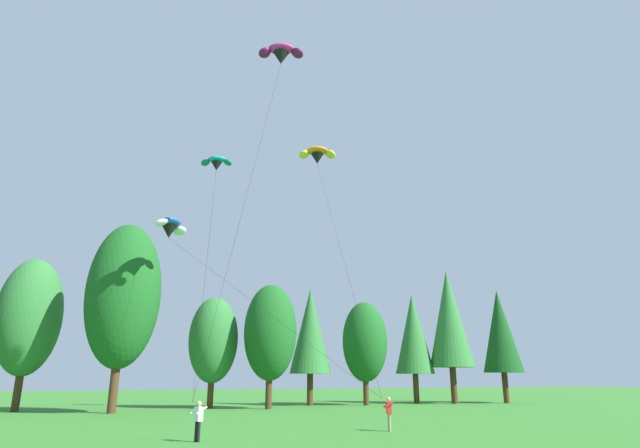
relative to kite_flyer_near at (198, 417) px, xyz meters
The scene contains 15 objects.
treeline_tree_d 28.67m from the kite_flyer_near, 111.99° to the left, with size 5.18×5.18×12.53m.
treeline_tree_e 22.63m from the kite_flyer_near, 98.83° to the left, with size 5.86×5.86×15.05m.
treeline_tree_f 25.71m from the kite_flyer_near, 78.61° to the left, with size 4.47×4.47×9.89m.
treeline_tree_g 24.44m from the kite_flyer_near, 66.34° to the left, with size 4.74×4.74×10.89m.
treeline_tree_h 30.66m from the kite_flyer_near, 60.01° to the left, with size 4.14×4.14×11.55m.
treeline_tree_i 32.14m from the kite_flyer_near, 50.13° to the left, with size 4.54×4.54×10.15m.
treeline_tree_j 37.66m from the kite_flyer_near, 43.59° to the left, with size 4.15×4.15×11.58m.
treeline_tree_k 39.39m from the kite_flyer_near, 38.05° to the left, with size 4.71×4.71×14.14m.
treeline_tree_l 43.29m from the kite_flyer_near, 32.06° to the left, with size 4.26×4.26×12.10m.
kite_flyer_near is the anchor object (origin of this frame).
kite_flyer_mid 10.04m from the kite_flyer_near, ahead, with size 0.70×0.72×1.69m.
parafoil_kite_high_teal 20.37m from the kite_flyer_near, 79.83° to the left, with size 3.54×12.22×16.78m.
parafoil_kite_mid_orange 29.60m from the kite_flyer_near, 54.03° to the left, with size 4.17×16.66×21.49m.
parafoil_kite_far_magenta 24.90m from the kite_flyer_near, 49.60° to the left, with size 7.18×7.23×23.71m.
parafoil_kite_low_blue_white 20.27m from the kite_flyer_near, 91.71° to the left, with size 11.65×16.28×12.98m.
Camera 1 is at (-9.64, -1.04, 2.71)m, focal length 29.27 mm.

